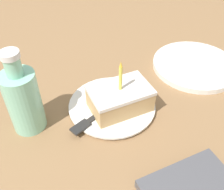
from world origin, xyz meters
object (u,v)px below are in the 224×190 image
plate (112,105)px  cake_slice (120,98)px  fork (100,113)px  bottle (23,99)px  side_plate (195,65)px

plate → cake_slice: (-0.02, -0.01, 0.04)m
plate → cake_slice: bearing=-146.7°
fork → bottle: 0.17m
fork → bottle: (0.05, 0.15, 0.06)m
plate → bottle: size_ratio=1.07×
cake_slice → side_plate: (0.07, -0.28, -0.03)m
cake_slice → bottle: bearing=77.2°
bottle → side_plate: size_ratio=0.81×
bottle → side_plate: bottle is taller
fork → bottle: bearing=72.7°
plate → cake_slice: size_ratio=1.51×
plate → cake_slice: cake_slice is taller
cake_slice → fork: cake_slice is taller
plate → fork: size_ratio=1.14×
cake_slice → plate: bearing=33.3°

